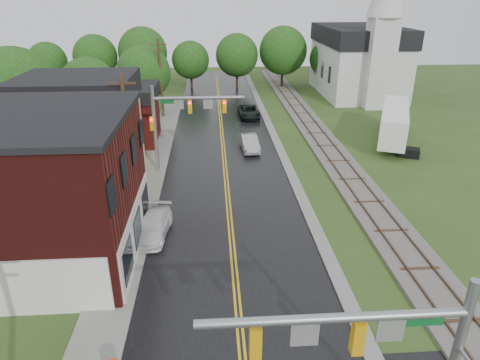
{
  "coord_description": "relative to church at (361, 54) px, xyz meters",
  "views": [
    {
      "loc": [
        -0.99,
        -6.45,
        13.95
      ],
      "look_at": [
        0.58,
        16.98,
        3.5
      ],
      "focal_mm": 32.0,
      "sensor_mm": 36.0,
      "label": 1
    }
  ],
  "objects": [
    {
      "name": "tree_left_c",
      "position": [
        -33.85,
        -13.84,
        -1.32
      ],
      "size": [
        6.0,
        6.0,
        7.65
      ],
      "color": "black",
      "rests_on": "ground"
    },
    {
      "name": "tree_left_b",
      "position": [
        -37.85,
        -21.84,
        -0.12
      ],
      "size": [
        7.6,
        7.6,
        9.69
      ],
      "color": "black",
      "rests_on": "ground"
    },
    {
      "name": "tree_left_e",
      "position": [
        -28.85,
        -7.84,
        -1.02
      ],
      "size": [
        6.4,
        6.4,
        8.16
      ],
      "color": "black",
      "rests_on": "ground"
    },
    {
      "name": "traffic_signal_far",
      "position": [
        -23.47,
        -26.74,
        -0.86
      ],
      "size": [
        7.34,
        0.43,
        7.2
      ],
      "color": "gray",
      "rests_on": "ground"
    },
    {
      "name": "utility_pole_b",
      "position": [
        -26.8,
        -31.74,
        -1.11
      ],
      "size": [
        1.8,
        0.28,
        9.0
      ],
      "color": "#382616",
      "rests_on": "ground"
    },
    {
      "name": "yellow_house",
      "position": [
        -31.0,
        -27.74,
        -2.63
      ],
      "size": [
        8.0,
        7.0,
        6.4
      ],
      "primitive_type": "cube",
      "color": "tan",
      "rests_on": "ground"
    },
    {
      "name": "semi_trailer",
      "position": [
        -3.13,
        -20.68,
        -3.71
      ],
      "size": [
        6.49,
        10.96,
        3.53
      ],
      "color": "black",
      "rests_on": "ground"
    },
    {
      "name": "suv_dark",
      "position": [
        -16.62,
        -10.56,
        -5.14
      ],
      "size": [
        2.51,
        5.1,
        1.39
      ],
      "primitive_type": "imported",
      "rotation": [
        0.0,
        0.0,
        0.04
      ],
      "color": "black",
      "rests_on": "ground"
    },
    {
      "name": "darkred_building",
      "position": [
        -30.0,
        -18.74,
        -3.63
      ],
      "size": [
        7.0,
        6.0,
        4.4
      ],
      "primitive_type": "cube",
      "color": "#3F0F0C",
      "rests_on": "ground"
    },
    {
      "name": "main_road",
      "position": [
        -20.0,
        -23.74,
        -5.83
      ],
      "size": [
        10.0,
        90.0,
        0.02
      ],
      "primitive_type": "cube",
      "color": "black",
      "rests_on": "ground"
    },
    {
      "name": "sedan_silver",
      "position": [
        -17.53,
        -21.9,
        -5.13
      ],
      "size": [
        1.79,
        4.39,
        1.42
      ],
      "primitive_type": "imported",
      "rotation": [
        0.0,
        0.0,
        0.07
      ],
      "color": "#A0A0A5",
      "rests_on": "ground"
    },
    {
      "name": "railroad",
      "position": [
        -10.0,
        -18.74,
        -5.73
      ],
      "size": [
        3.2,
        80.0,
        0.3
      ],
      "color": "#59544C",
      "rests_on": "ground"
    },
    {
      "name": "church",
      "position": [
        0.0,
        0.0,
        0.0
      ],
      "size": [
        10.4,
        18.4,
        20.0
      ],
      "color": "silver",
      "rests_on": "ground"
    },
    {
      "name": "traffic_signal_near",
      "position": [
        -16.53,
        -51.74,
        -0.87
      ],
      "size": [
        7.34,
        0.3,
        7.2
      ],
      "color": "gray",
      "rests_on": "ground"
    },
    {
      "name": "utility_pole_c",
      "position": [
        -26.8,
        -9.74,
        -1.11
      ],
      "size": [
        1.8,
        0.28,
        9.0
      ],
      "color": "#382616",
      "rests_on": "ground"
    },
    {
      "name": "curb_right",
      "position": [
        -14.6,
        -18.74,
        -5.83
      ],
      "size": [
        0.8,
        70.0,
        0.12
      ],
      "primitive_type": "cube",
      "color": "gray",
      "rests_on": "ground"
    },
    {
      "name": "sidewalk_left",
      "position": [
        -26.2,
        -28.74,
        -5.83
      ],
      "size": [
        2.4,
        50.0,
        0.12
      ],
      "primitive_type": "cube",
      "color": "gray",
      "rests_on": "ground"
    },
    {
      "name": "pickup_white",
      "position": [
        -24.8,
        -36.98,
        -5.18
      ],
      "size": [
        2.31,
        4.67,
        1.31
      ],
      "primitive_type": "imported",
      "rotation": [
        0.0,
        0.0,
        -0.11
      ],
      "color": "white",
      "rests_on": "ground"
    }
  ]
}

